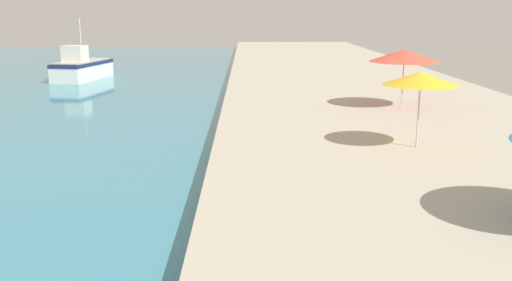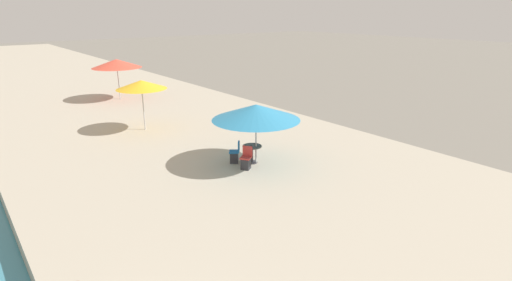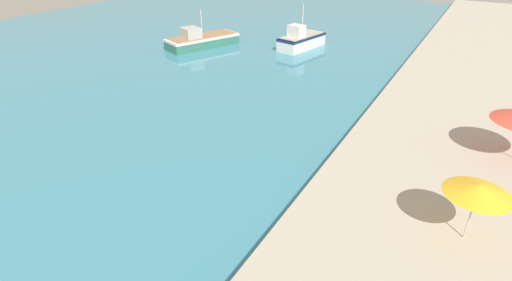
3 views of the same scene
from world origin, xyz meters
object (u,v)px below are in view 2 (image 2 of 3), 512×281
cafe_chair_left (246,161)px  cafe_umbrella_white (141,85)px  cafe_table (252,151)px  cafe_chair_right (235,155)px  cafe_umbrella_pink (256,112)px  cafe_umbrella_striped (117,63)px

cafe_chair_left → cafe_umbrella_white: bearing=-26.1°
cafe_table → cafe_chair_right: size_ratio=0.88×
cafe_table → cafe_chair_left: 0.75m
cafe_table → cafe_chair_right: (-0.57, 0.45, -0.21)m
cafe_chair_left → cafe_table: bearing=-90.0°
cafe_table → cafe_chair_left: bearing=-147.1°
cafe_umbrella_pink → cafe_umbrella_striped: bearing=89.5°
cafe_umbrella_pink → cafe_chair_left: bearing=-162.0°
cafe_umbrella_white → cafe_chair_left: bearing=-83.2°
cafe_table → cafe_chair_left: size_ratio=0.88×
cafe_umbrella_white → cafe_chair_right: cafe_umbrella_white is taller
cafe_umbrella_pink → cafe_chair_left: size_ratio=3.92×
cafe_umbrella_pink → cafe_table: 1.67m
cafe_umbrella_white → cafe_umbrella_striped: size_ratio=0.78×
cafe_umbrella_white → cafe_table: 7.78m
cafe_table → cafe_chair_left: (-0.61, -0.39, -0.21)m
cafe_umbrella_white → cafe_chair_right: bearing=-82.1°
cafe_umbrella_striped → cafe_table: cafe_umbrella_striped is taller
cafe_chair_left → cafe_chair_right: (0.04, 0.84, 0.00)m
cafe_umbrella_white → cafe_table: size_ratio=3.30×
cafe_umbrella_white → cafe_umbrella_striped: bearing=78.4°
cafe_chair_right → cafe_umbrella_pink: bearing=-95.9°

